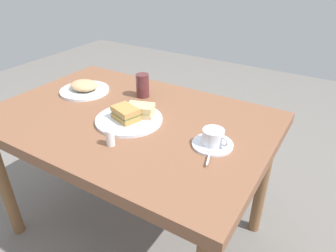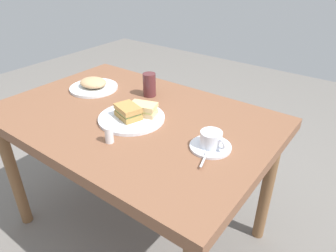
% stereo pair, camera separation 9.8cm
% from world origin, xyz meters
% --- Properties ---
extents(ground_plane, '(6.00, 6.00, 0.00)m').
position_xyz_m(ground_plane, '(0.00, 0.00, 0.00)').
color(ground_plane, slate).
extents(dining_table, '(1.24, 0.83, 0.71)m').
position_xyz_m(dining_table, '(0.00, 0.00, 0.63)').
color(dining_table, brown).
rests_on(dining_table, ground_plane).
extents(sandwich_plate, '(0.29, 0.29, 0.01)m').
position_xyz_m(sandwich_plate, '(0.03, -0.03, 0.72)').
color(sandwich_plate, white).
rests_on(sandwich_plate, dining_table).
extents(sandwich_front, '(0.13, 0.11, 0.05)m').
position_xyz_m(sandwich_front, '(0.02, -0.05, 0.75)').
color(sandwich_front, '#AF8643').
rests_on(sandwich_front, sandwich_plate).
extents(sandwich_back, '(0.13, 0.10, 0.05)m').
position_xyz_m(sandwich_back, '(0.06, 0.01, 0.75)').
color(sandwich_back, '#DCB581').
rests_on(sandwich_back, sandwich_plate).
extents(coffee_saucer, '(0.15, 0.15, 0.01)m').
position_xyz_m(coffee_saucer, '(0.41, -0.02, 0.72)').
color(coffee_saucer, white).
rests_on(coffee_saucer, dining_table).
extents(coffee_cup, '(0.11, 0.08, 0.06)m').
position_xyz_m(coffee_cup, '(0.41, -0.02, 0.75)').
color(coffee_cup, white).
rests_on(coffee_cup, coffee_saucer).
extents(spoon, '(0.04, 0.10, 0.01)m').
position_xyz_m(spoon, '(0.43, -0.09, 0.72)').
color(spoon, silver).
rests_on(spoon, coffee_saucer).
extents(side_plate, '(0.25, 0.25, 0.01)m').
position_xyz_m(side_plate, '(-0.36, 0.09, 0.72)').
color(side_plate, white).
rests_on(side_plate, dining_table).
extents(side_food_pile, '(0.15, 0.12, 0.04)m').
position_xyz_m(side_food_pile, '(-0.36, 0.09, 0.75)').
color(side_food_pile, tan).
rests_on(side_food_pile, side_plate).
extents(salt_shaker, '(0.03, 0.03, 0.06)m').
position_xyz_m(salt_shaker, '(0.08, -0.22, 0.74)').
color(salt_shaker, silver).
rests_on(salt_shaker, dining_table).
extents(drinking_glass, '(0.06, 0.06, 0.12)m').
position_xyz_m(drinking_glass, '(-0.07, 0.21, 0.77)').
color(drinking_glass, '#552629').
rests_on(drinking_glass, dining_table).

